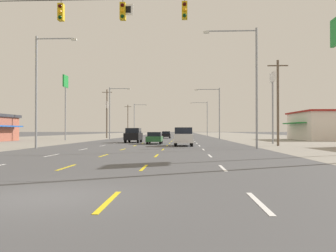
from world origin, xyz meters
The scene contains 22 objects.
ground_plane centered at (0.00, 66.00, 0.00)m, with size 572.00×572.00×0.00m, color #4C4C4F.
lot_apron_left centered at (-24.75, 66.00, 0.00)m, with size 28.00×440.00×0.01m, color gray.
lot_apron_right centered at (24.75, 66.00, 0.00)m, with size 28.00×440.00×0.01m, color gray.
lane_markings centered at (0.00, 104.50, 0.01)m, with size 10.64×227.60×0.01m.
signal_span_wire centered at (-0.38, 10.14, 5.73)m, with size 25.22×0.53×9.81m.
suv_inner_right_nearest centered at (3.54, 29.45, 1.03)m, with size 1.98×4.90×1.98m.
sedan_center_turn_near centered at (0.00, 34.74, 0.76)m, with size 1.80×4.50×1.46m.
suv_inner_left_mid centered at (-3.28, 39.46, 1.03)m, with size 1.98×4.90×1.98m.
sedan_center_turn_midfar centered at (-0.06, 65.56, 0.76)m, with size 1.80×4.50×1.46m.
storefront_right_row_1 centered at (29.83, 54.53, 2.51)m, with size 14.03×13.72×5.00m.
pole_sign_left_row_1 centered at (-16.23, 49.85, 8.35)m, with size 0.24×2.24×10.90m.
pole_sign_left_row_2 centered at (-14.20, 72.41, 6.31)m, with size 0.24×1.94×8.38m.
pole_sign_right_row_1 centered at (14.73, 36.18, 6.68)m, with size 0.24×2.12×8.97m.
streetlight_left_row_0 centered at (-9.79, 23.56, 5.98)m, with size 3.90×0.26×10.44m.
streetlight_right_row_0 centered at (9.66, 23.56, 6.37)m, with size 4.90×0.26×10.97m.
streetlight_left_row_1 centered at (-9.76, 56.57, 5.59)m, with size 3.96×0.26×9.68m.
streetlight_right_row_1 centered at (9.65, 56.57, 5.55)m, with size 4.61×0.26×9.45m.
streetlight_left_row_2 centered at (-9.77, 89.57, 5.24)m, with size 3.75×0.26×9.06m.
streetlight_right_row_2 centered at (9.62, 89.57, 5.63)m, with size 4.78×0.26×9.58m.
utility_pole_right_row_0 centered at (13.69, 29.78, 4.81)m, with size 2.20×0.26×9.24m.
utility_pole_left_row_1 centered at (-12.84, 66.60, 5.42)m, with size 2.20×0.26×10.44m.
utility_pole_left_row_2 centered at (-13.77, 101.31, 5.03)m, with size 2.20×0.26×9.66m.
Camera 1 is at (3.50, -8.78, 1.68)m, focal length 37.98 mm.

